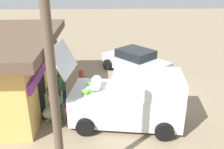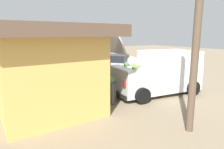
# 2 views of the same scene
# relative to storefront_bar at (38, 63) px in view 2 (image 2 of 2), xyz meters

# --- Properties ---
(ground_plane) EXTENTS (60.00, 60.00, 0.00)m
(ground_plane) POSITION_rel_storefront_bar_xyz_m (0.17, -5.59, -1.60)
(ground_plane) COLOR gray
(storefront_bar) EXTENTS (6.94, 4.25, 3.04)m
(storefront_bar) POSITION_rel_storefront_bar_xyz_m (0.00, 0.00, 0.00)
(storefront_bar) COLOR #E0B259
(storefront_bar) RESTS_ON ground_plane
(delivery_van) EXTENTS (2.66, 4.76, 3.01)m
(delivery_van) POSITION_rel_storefront_bar_xyz_m (-1.73, -5.01, -0.61)
(delivery_van) COLOR silver
(delivery_van) RESTS_ON ground_plane
(parked_sedan) EXTENTS (4.10, 3.88, 1.34)m
(parked_sedan) POSITION_rel_storefront_bar_xyz_m (3.38, -5.83, -0.97)
(parked_sedan) COLOR #B2B7BC
(parked_sedan) RESTS_ON ground_plane
(vendor_standing) EXTENTS (0.47, 0.48, 1.74)m
(vendor_standing) POSITION_rel_storefront_bar_xyz_m (-0.54, -2.26, -0.60)
(vendor_standing) COLOR navy
(vendor_standing) RESTS_ON ground_plane
(customer_bending) EXTENTS (0.78, 0.77, 1.38)m
(customer_bending) POSITION_rel_storefront_bar_xyz_m (-1.69, -2.26, -0.73)
(customer_bending) COLOR #4C4C51
(customer_bending) RESTS_ON ground_plane
(unloaded_banana_pile) EXTENTS (0.92, 0.91, 0.48)m
(unloaded_banana_pile) POSITION_rel_storefront_bar_xyz_m (-1.32, -1.97, -1.38)
(unloaded_banana_pile) COLOR silver
(unloaded_banana_pile) RESTS_ON ground_plane
(paint_bucket) EXTENTS (0.28, 0.28, 0.39)m
(paint_bucket) POSITION_rel_storefront_bar_xyz_m (2.76, -2.77, -1.40)
(paint_bucket) COLOR #BF3F33
(paint_bucket) RESTS_ON ground_plane
(utility_pole) EXTENTS (0.20, 0.20, 5.10)m
(utility_pole) POSITION_rel_storefront_bar_xyz_m (-5.02, -3.00, 0.95)
(utility_pole) COLOR brown
(utility_pole) RESTS_ON ground_plane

